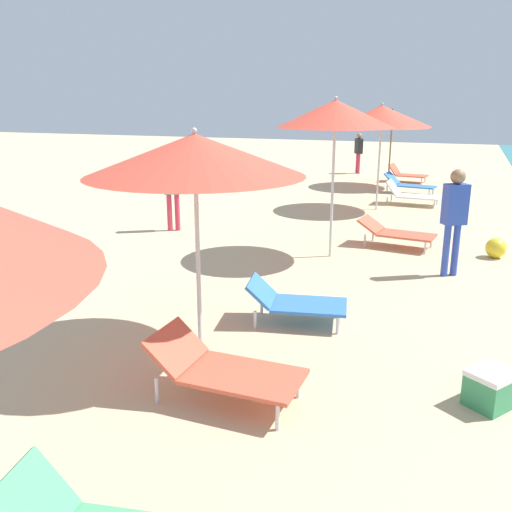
# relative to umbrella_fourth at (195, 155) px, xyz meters

# --- Properties ---
(umbrella_fourth) EXTENTS (2.35, 2.35, 2.50)m
(umbrella_fourth) POSITION_rel_umbrella_fourth_xyz_m (0.00, 0.00, 0.00)
(umbrella_fourth) COLOR silver
(umbrella_fourth) RESTS_ON ground
(lounger_fourth_shoreside) EXTENTS (1.35, 0.86, 0.56)m
(lounger_fourth_shoreside) POSITION_rel_umbrella_fourth_xyz_m (0.79, 1.13, -1.93)
(lounger_fourth_shoreside) COLOR blue
(lounger_fourth_shoreside) RESTS_ON ground
(lounger_fourth_inland) EXTENTS (1.46, 0.72, 0.63)m
(lounger_fourth_inland) POSITION_rel_umbrella_fourth_xyz_m (0.70, -0.92, -1.89)
(lounger_fourth_inland) COLOR #D8593F
(lounger_fourth_inland) RESTS_ON ground
(umbrella_fifth) EXTENTS (2.04, 2.04, 2.84)m
(umbrella_fifth) POSITION_rel_umbrella_fourth_xyz_m (0.50, 4.38, 0.32)
(umbrella_fifth) COLOR silver
(umbrella_fifth) RESTS_ON ground
(lounger_fifth_shoreside) EXTENTS (1.51, 0.83, 0.53)m
(lounger_fifth_shoreside) POSITION_rel_umbrella_fourth_xyz_m (1.54, 5.48, -1.93)
(lounger_fifth_shoreside) COLOR #D8593F
(lounger_fifth_shoreside) RESTS_ON ground
(umbrella_sixth) EXTENTS (2.38, 2.38, 2.71)m
(umbrella_sixth) POSITION_rel_umbrella_fourth_xyz_m (0.61, 9.21, 0.15)
(umbrella_sixth) COLOR silver
(umbrella_sixth) RESTS_ON ground
(lounger_sixth_shoreside) EXTENTS (1.46, 0.78, 0.64)m
(lounger_sixth_shoreside) POSITION_rel_umbrella_fourth_xyz_m (1.39, 10.22, -1.93)
(lounger_sixth_shoreside) COLOR white
(lounger_sixth_shoreside) RESTS_ON ground
(umbrella_farthest) EXTENTS (2.49, 2.49, 2.52)m
(umbrella_farthest) POSITION_rel_umbrella_fourth_xyz_m (0.37, 13.36, -0.02)
(umbrella_farthest) COLOR olive
(umbrella_farthest) RESTS_ON ground
(lounger_farthest_shoreside) EXTENTS (1.35, 0.86, 0.61)m
(lounger_farthest_shoreside) POSITION_rel_umbrella_fourth_xyz_m (0.83, 14.60, -1.93)
(lounger_farthest_shoreside) COLOR #D8593F
(lounger_farthest_shoreside) RESTS_ON ground
(lounger_farthest_inland) EXTENTS (1.59, 0.84, 0.61)m
(lounger_farthest_inland) POSITION_rel_umbrella_fourth_xyz_m (1.14, 12.09, -1.93)
(lounger_farthest_inland) COLOR blue
(lounger_farthest_inland) RESTS_ON ground
(person_walking_near) EXTENTS (0.42, 0.38, 1.64)m
(person_walking_near) POSITION_rel_umbrella_fourth_xyz_m (-3.20, 5.22, -1.23)
(person_walking_near) COLOR #D8334C
(person_walking_near) RESTS_ON ground
(person_walking_mid) EXTENTS (0.42, 0.38, 1.74)m
(person_walking_mid) POSITION_rel_umbrella_fourth_xyz_m (2.59, 3.93, -1.16)
(person_walking_mid) COLOR #334CB2
(person_walking_mid) RESTS_ON ground
(person_walking_far) EXTENTS (0.37, 0.42, 1.54)m
(person_walking_far) POSITION_rel_umbrella_fourth_xyz_m (-1.20, 16.39, -1.29)
(person_walking_far) COLOR #D8334C
(person_walking_far) RESTS_ON ground
(cooler_box) EXTENTS (0.54, 0.55, 0.35)m
(cooler_box) POSITION_rel_umbrella_fourth_xyz_m (3.09, -0.14, -2.04)
(cooler_box) COLOR #338C59
(cooler_box) RESTS_ON ground
(beach_ball) EXTENTS (0.37, 0.37, 0.37)m
(beach_ball) POSITION_rel_umbrella_fourth_xyz_m (3.35, 5.34, -2.04)
(beach_ball) COLOR yellow
(beach_ball) RESTS_ON ground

